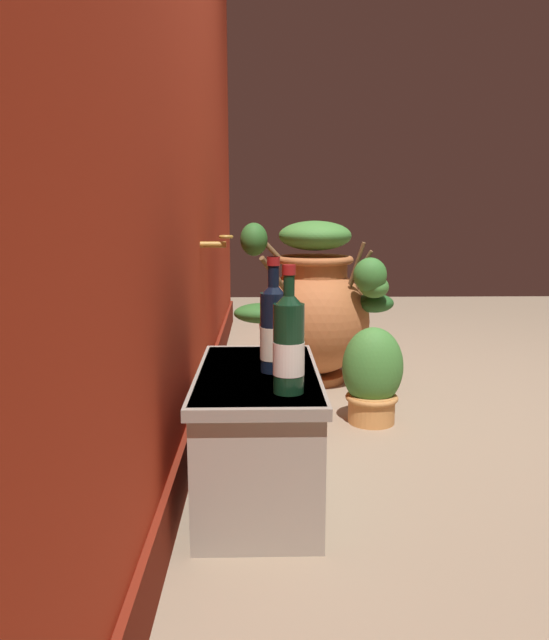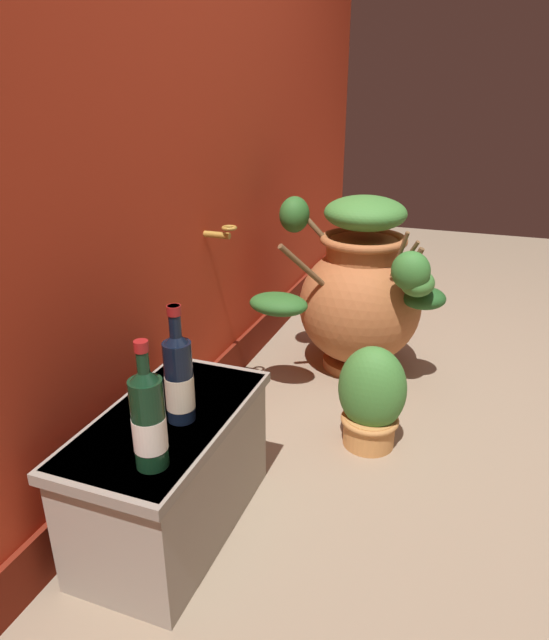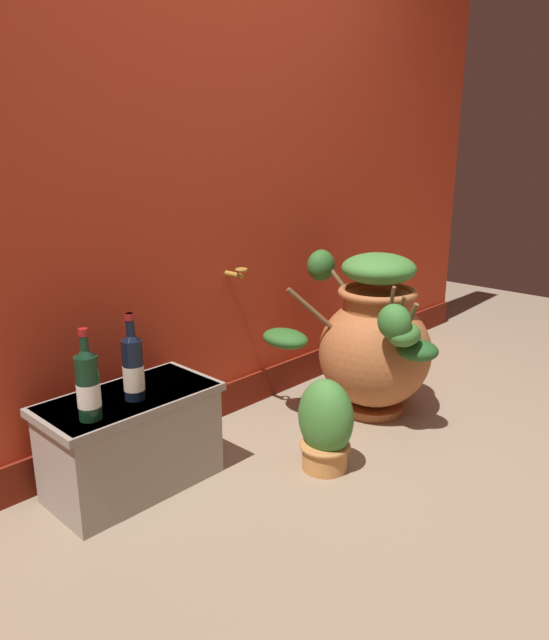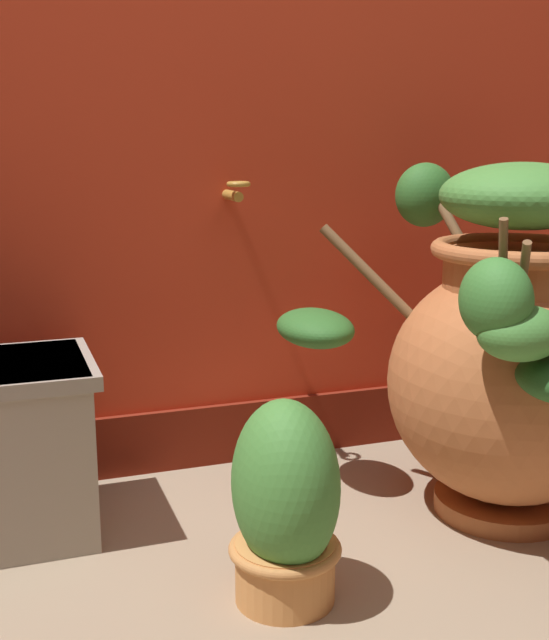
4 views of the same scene
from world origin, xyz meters
name	(u,v)px [view 1 (image 1 of 4)]	position (x,y,z in m)	size (l,w,h in m)	color
ground_plane	(478,419)	(0.00, 0.00, 0.00)	(7.00, 7.00, 0.00)	gray
back_wall	(166,75)	(0.00, 1.20, 1.29)	(4.40, 0.33, 2.60)	red
terracotta_urn	(315,308)	(0.55, 0.61, 0.36)	(0.71, 0.74, 0.78)	#B26638
stone_ledge	(258,430)	(-0.62, 0.88, 0.20)	(0.65, 0.34, 0.37)	#9E9384
wine_bottle_left	(289,342)	(-0.81, 0.80, 0.50)	(0.08, 0.08, 0.31)	black
wine_bottle_middle	(274,327)	(-0.62, 0.83, 0.50)	(0.07, 0.07, 0.32)	black
potted_shrub	(372,377)	(-0.02, 0.43, 0.18)	(0.21, 0.24, 0.38)	#D68E4C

